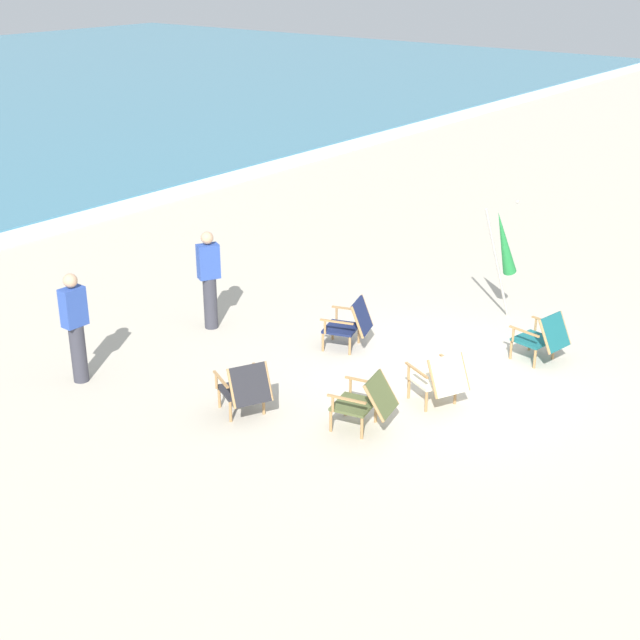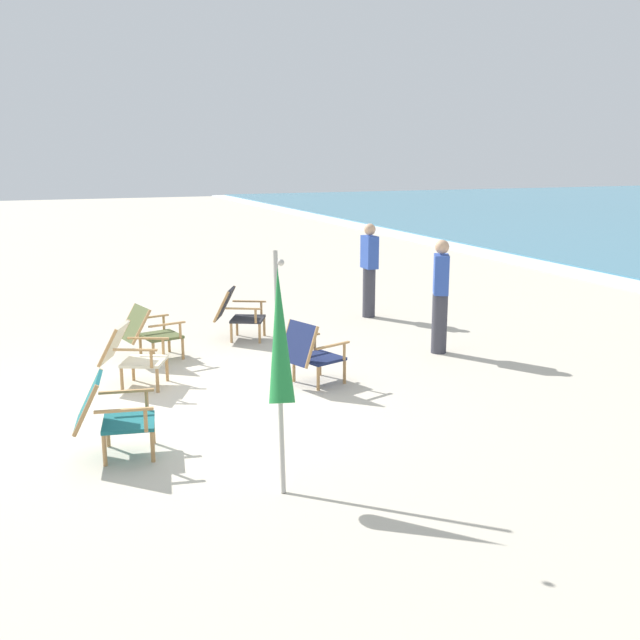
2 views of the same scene
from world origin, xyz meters
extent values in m
plane|color=beige|center=(0.00, 0.00, 0.00)|extent=(80.00, 80.00, 0.00)
cube|color=white|center=(0.00, 10.68, 0.03)|extent=(80.00, 1.10, 0.06)
cube|color=#19234C|center=(-0.15, 1.73, 0.32)|extent=(0.65, 0.62, 0.04)
cube|color=#19234C|center=(-0.04, 1.42, 0.56)|extent=(0.54, 0.37, 0.50)
cylinder|color=#AD7F4C|center=(-0.44, 1.86, 0.16)|extent=(0.04, 0.04, 0.32)
cylinder|color=#AD7F4C|center=(0.00, 2.01, 0.16)|extent=(0.04, 0.04, 0.32)
cylinder|color=#AD7F4C|center=(-0.30, 1.45, 0.16)|extent=(0.04, 0.04, 0.32)
cylinder|color=#AD7F4C|center=(0.14, 1.60, 0.16)|extent=(0.04, 0.04, 0.32)
cube|color=#AD7F4C|center=(-0.41, 1.62, 0.54)|extent=(0.21, 0.51, 0.02)
cylinder|color=#AD7F4C|center=(-0.47, 1.80, 0.43)|extent=(0.04, 0.04, 0.22)
cube|color=#AD7F4C|center=(0.12, 1.80, 0.54)|extent=(0.21, 0.51, 0.02)
cylinder|color=#AD7F4C|center=(0.06, 1.98, 0.43)|extent=(0.04, 0.04, 0.22)
cylinder|color=#AD7F4C|center=(-0.28, 1.33, 0.56)|extent=(0.11, 0.22, 0.50)
cylinder|color=#AD7F4C|center=(0.20, 1.50, 0.56)|extent=(0.11, 0.22, 0.50)
cube|color=#196066|center=(1.29, -0.79, 0.32)|extent=(0.59, 0.56, 0.04)
cube|color=#196066|center=(1.23, -1.14, 0.55)|extent=(0.53, 0.34, 0.48)
cylinder|color=#AD7F4C|center=(1.09, -0.54, 0.16)|extent=(0.04, 0.04, 0.32)
cylinder|color=#AD7F4C|center=(1.56, -0.62, 0.16)|extent=(0.04, 0.04, 0.32)
cylinder|color=#AD7F4C|center=(1.02, -0.96, 0.16)|extent=(0.04, 0.04, 0.32)
cylinder|color=#AD7F4C|center=(1.48, -1.04, 0.16)|extent=(0.04, 0.04, 0.32)
cube|color=#AD7F4C|center=(1.01, -0.76, 0.54)|extent=(0.13, 0.53, 0.02)
cylinder|color=#AD7F4C|center=(1.04, -0.57, 0.43)|extent=(0.04, 0.04, 0.22)
cube|color=#AD7F4C|center=(1.56, -0.86, 0.54)|extent=(0.13, 0.53, 0.02)
cylinder|color=#AD7F4C|center=(1.59, -0.67, 0.43)|extent=(0.04, 0.04, 0.22)
cylinder|color=#AD7F4C|center=(0.98, -1.10, 0.55)|extent=(0.09, 0.27, 0.48)
cylinder|color=#AD7F4C|center=(1.48, -1.18, 0.55)|extent=(0.09, 0.27, 0.48)
cube|color=beige|center=(-0.80, -0.32, 0.32)|extent=(0.67, 0.65, 0.04)
cube|color=beige|center=(-0.95, -0.65, 0.55)|extent=(0.56, 0.46, 0.48)
cylinder|color=#AD7F4C|center=(-0.93, -0.02, 0.16)|extent=(0.04, 0.04, 0.32)
cylinder|color=#AD7F4C|center=(-0.50, -0.22, 0.16)|extent=(0.04, 0.04, 0.32)
cylinder|color=#AD7F4C|center=(-1.11, -0.42, 0.16)|extent=(0.04, 0.04, 0.32)
cylinder|color=#AD7F4C|center=(-0.68, -0.61, 0.16)|extent=(0.04, 0.04, 0.32)
cube|color=#AD7F4C|center=(-1.07, -0.22, 0.54)|extent=(0.25, 0.50, 0.02)
cylinder|color=#AD7F4C|center=(-0.99, -0.05, 0.43)|extent=(0.04, 0.04, 0.22)
cube|color=#AD7F4C|center=(-0.56, -0.45, 0.54)|extent=(0.25, 0.50, 0.02)
cylinder|color=#AD7F4C|center=(-0.48, -0.28, 0.43)|extent=(0.04, 0.04, 0.22)
cylinder|color=#AD7F4C|center=(-1.19, -0.54, 0.55)|extent=(0.15, 0.27, 0.48)
cylinder|color=#AD7F4C|center=(-0.72, -0.75, 0.55)|extent=(0.15, 0.27, 0.48)
cube|color=#28282D|center=(-2.62, 1.54, 0.32)|extent=(0.68, 0.66, 0.04)
cube|color=#28282D|center=(-2.78, 1.22, 0.55)|extent=(0.56, 0.46, 0.48)
cylinder|color=#AD7F4C|center=(-2.74, 1.84, 0.16)|extent=(0.04, 0.04, 0.32)
cylinder|color=#AD7F4C|center=(-2.32, 1.63, 0.16)|extent=(0.04, 0.04, 0.32)
cylinder|color=#AD7F4C|center=(-2.93, 1.45, 0.16)|extent=(0.04, 0.04, 0.32)
cylinder|color=#AD7F4C|center=(-2.51, 1.24, 0.16)|extent=(0.04, 0.04, 0.32)
cube|color=#AD7F4C|center=(-2.88, 1.64, 0.54)|extent=(0.27, 0.49, 0.02)
cylinder|color=#AD7F4C|center=(-2.80, 1.81, 0.43)|extent=(0.04, 0.04, 0.22)
cube|color=#AD7F4C|center=(-2.38, 1.40, 0.54)|extent=(0.27, 0.49, 0.02)
cylinder|color=#AD7F4C|center=(-2.30, 1.57, 0.43)|extent=(0.04, 0.04, 0.22)
cylinder|color=#AD7F4C|center=(-3.01, 1.33, 0.55)|extent=(0.15, 0.26, 0.48)
cylinder|color=#AD7F4C|center=(-2.55, 1.11, 0.55)|extent=(0.15, 0.26, 0.48)
cube|color=#515B33|center=(-2.04, 0.11, 0.32)|extent=(0.62, 0.59, 0.04)
cube|color=#515B33|center=(-1.95, -0.26, 0.54)|extent=(0.55, 0.41, 0.46)
cylinder|color=#AD7F4C|center=(-2.31, 0.26, 0.16)|extent=(0.04, 0.04, 0.32)
cylinder|color=#AD7F4C|center=(-1.86, 0.37, 0.16)|extent=(0.04, 0.04, 0.32)
cylinder|color=#AD7F4C|center=(-2.22, -0.16, 0.16)|extent=(0.04, 0.04, 0.32)
cylinder|color=#AD7F4C|center=(-1.76, -0.05, 0.16)|extent=(0.04, 0.04, 0.32)
cube|color=#AD7F4C|center=(-2.31, 0.02, 0.54)|extent=(0.15, 0.52, 0.02)
cylinder|color=#AD7F4C|center=(-2.35, 0.21, 0.43)|extent=(0.04, 0.04, 0.22)
cube|color=#AD7F4C|center=(-1.76, 0.15, 0.54)|extent=(0.15, 0.52, 0.02)
cylinder|color=#AD7F4C|center=(-1.80, 0.33, 0.43)|extent=(0.04, 0.04, 0.22)
cylinder|color=#AD7F4C|center=(-2.20, -0.32, 0.54)|extent=(0.11, 0.31, 0.46)
cylinder|color=#AD7F4C|center=(-1.70, -0.20, 0.54)|extent=(0.11, 0.31, 0.46)
cylinder|color=#B7B2A8|center=(2.28, 0.39, 0.99)|extent=(0.75, 0.24, 1.99)
cone|color=#23843D|center=(2.40, 0.36, 1.33)|extent=(0.64, 0.37, 1.16)
sphere|color=#B7B2A8|center=(2.62, 0.30, 1.97)|extent=(0.06, 0.06, 0.06)
cylinder|color=#383842|center=(-3.39, 3.96, 0.43)|extent=(0.22, 0.22, 0.86)
cube|color=#2D4CA5|center=(-3.39, 3.96, 1.14)|extent=(0.34, 0.21, 0.56)
sphere|color=tan|center=(-3.39, 3.96, 1.53)|extent=(0.20, 0.20, 0.20)
cylinder|color=#383842|center=(-0.85, 3.86, 0.43)|extent=(0.22, 0.22, 0.86)
cube|color=#2D4CA5|center=(-0.85, 3.86, 1.14)|extent=(0.39, 0.33, 0.56)
sphere|color=tan|center=(-0.85, 3.86, 1.53)|extent=(0.20, 0.20, 0.20)
camera|label=1|loc=(-10.24, -5.82, 5.76)|focal=50.00mm
camera|label=2|loc=(8.19, -1.59, 2.83)|focal=42.00mm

